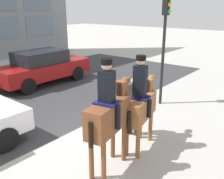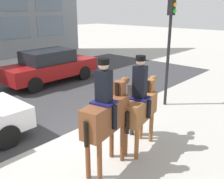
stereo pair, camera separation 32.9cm
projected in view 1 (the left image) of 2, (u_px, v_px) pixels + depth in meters
name	position (u px, v px, depth m)	size (l,w,h in m)	color
ground_plane	(83.00, 137.00, 7.34)	(80.00, 80.00, 0.00)	#B2AFA8
road_surface	(1.00, 101.00, 10.19)	(21.51, 8.50, 0.01)	#38383A
mounted_horse_lead	(109.00, 114.00, 5.47)	(1.75, 0.69, 2.64)	brown
mounted_horse_companion	(141.00, 104.00, 6.44)	(1.77, 0.73, 2.53)	brown
pedestrian_bystander	(134.00, 102.00, 7.14)	(0.80, 0.62, 1.76)	#332D28
street_car_far_lane	(43.00, 67.00, 12.22)	(4.69, 1.85, 1.66)	maroon
traffic_light	(165.00, 33.00, 9.05)	(0.24, 0.29, 4.08)	black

